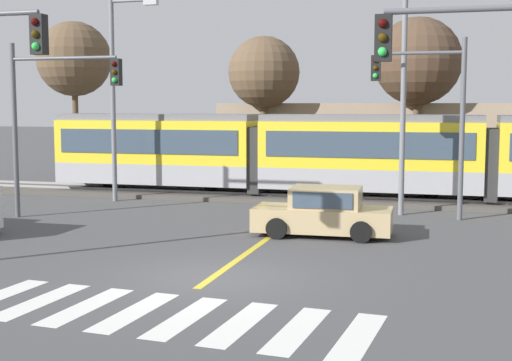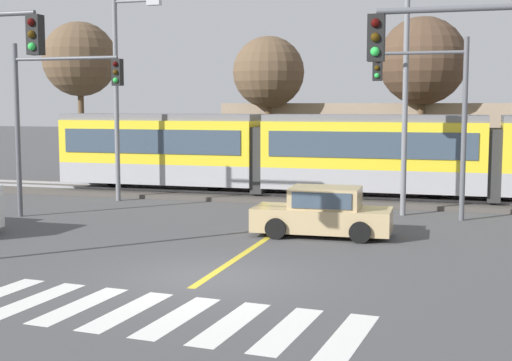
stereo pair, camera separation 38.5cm
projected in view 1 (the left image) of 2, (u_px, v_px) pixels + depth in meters
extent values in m
plane|color=#474749|center=(213.00, 277.00, 16.64)|extent=(200.00, 200.00, 0.00)
cube|color=#4C4742|center=(322.00, 197.00, 30.29)|extent=(120.00, 4.00, 0.18)
cube|color=#939399|center=(319.00, 196.00, 29.58)|extent=(120.00, 0.08, 0.10)
cube|color=#939399|center=(326.00, 192.00, 30.96)|extent=(120.00, 0.08, 0.10)
cube|color=#9E9EA3|center=(159.00, 172.00, 32.20)|extent=(9.00, 2.60, 0.90)
cube|color=yellow|center=(158.00, 141.00, 32.05)|extent=(9.00, 2.60, 1.90)
cube|color=#384756|center=(146.00, 142.00, 30.78)|extent=(8.28, 0.04, 1.04)
cube|color=slate|center=(158.00, 117.00, 31.94)|extent=(9.00, 2.39, 0.28)
cylinder|color=black|center=(211.00, 184.00, 31.59)|extent=(0.70, 0.20, 0.70)
cylinder|color=black|center=(110.00, 180.00, 32.91)|extent=(0.70, 0.20, 0.70)
cube|color=#9E9EA3|center=(370.00, 178.00, 29.66)|extent=(9.00, 2.60, 0.90)
cube|color=yellow|center=(371.00, 144.00, 29.51)|extent=(9.00, 2.60, 1.90)
cube|color=#384756|center=(367.00, 145.00, 28.24)|extent=(8.28, 0.04, 1.04)
cube|color=slate|center=(371.00, 118.00, 29.39)|extent=(9.00, 2.39, 0.28)
cylinder|color=black|center=(431.00, 191.00, 29.04)|extent=(0.70, 0.20, 0.70)
cylinder|color=black|center=(311.00, 187.00, 30.37)|extent=(0.70, 0.20, 0.70)
cube|color=#2D2D2D|center=(260.00, 159.00, 30.85)|extent=(0.50, 2.34, 2.80)
cube|color=#2D2D2D|center=(490.00, 164.00, 28.31)|extent=(0.50, 2.34, 2.80)
cube|color=silver|center=(41.00, 301.00, 14.62)|extent=(0.77, 2.83, 0.01)
cube|color=silver|center=(87.00, 306.00, 14.25)|extent=(0.77, 2.83, 0.01)
cube|color=silver|center=(135.00, 312.00, 13.87)|extent=(0.77, 2.83, 0.01)
cube|color=silver|center=(186.00, 317.00, 13.50)|extent=(0.77, 2.83, 0.01)
cube|color=silver|center=(240.00, 323.00, 13.13)|extent=(0.77, 2.83, 0.01)
cube|color=silver|center=(297.00, 330.00, 12.75)|extent=(0.77, 2.83, 0.01)
cube|color=silver|center=(358.00, 337.00, 12.38)|extent=(0.77, 2.83, 0.01)
cube|color=gold|center=(272.00, 235.00, 21.99)|extent=(0.20, 13.34, 0.01)
cube|color=tan|center=(322.00, 219.00, 21.87)|extent=(4.26, 1.85, 0.72)
cube|color=tan|center=(326.00, 197.00, 21.78)|extent=(2.15, 1.59, 0.64)
cube|color=#384756|center=(294.00, 196.00, 22.01)|extent=(0.15, 1.43, 0.52)
cube|color=#384756|center=(322.00, 201.00, 21.02)|extent=(1.79, 0.10, 0.48)
cylinder|color=black|center=(277.00, 228.00, 21.37)|extent=(0.65, 0.24, 0.64)
cylinder|color=black|center=(288.00, 220.00, 23.01)|extent=(0.65, 0.24, 0.64)
cylinder|color=black|center=(361.00, 232.00, 20.78)|extent=(0.65, 0.24, 0.64)
cylinder|color=black|center=(366.00, 223.00, 22.42)|extent=(0.65, 0.24, 0.64)
cylinder|color=#515459|center=(15.00, 131.00, 25.27)|extent=(0.18, 0.18, 6.17)
cylinder|color=#515459|center=(63.00, 58.00, 24.46)|extent=(4.00, 0.12, 0.12)
cube|color=black|center=(116.00, 72.00, 23.98)|extent=(0.32, 0.28, 0.90)
sphere|color=#360605|center=(114.00, 64.00, 23.81)|extent=(0.18, 0.18, 0.18)
sphere|color=#3A2706|center=(114.00, 72.00, 23.84)|extent=(0.18, 0.18, 0.18)
sphere|color=green|center=(114.00, 80.00, 23.86)|extent=(0.18, 0.18, 0.18)
cylinder|color=#515459|center=(478.00, 9.00, 13.31)|extent=(3.50, 0.12, 0.12)
cube|color=black|center=(383.00, 38.00, 13.84)|extent=(0.32, 0.28, 0.90)
sphere|color=#360605|center=(383.00, 23.00, 13.66)|extent=(0.18, 0.18, 0.18)
sphere|color=#3A2706|center=(383.00, 37.00, 13.69)|extent=(0.18, 0.18, 0.18)
sphere|color=green|center=(382.00, 52.00, 13.72)|extent=(0.18, 0.18, 0.18)
cylinder|color=#515459|center=(462.00, 130.00, 24.62)|extent=(0.18, 0.18, 6.32)
cylinder|color=#515459|center=(420.00, 53.00, 24.74)|extent=(3.00, 0.12, 0.12)
cube|color=black|center=(376.00, 68.00, 25.20)|extent=(0.32, 0.28, 0.90)
sphere|color=#360605|center=(376.00, 60.00, 25.02)|extent=(0.18, 0.18, 0.18)
sphere|color=#3A2706|center=(375.00, 68.00, 25.05)|extent=(0.18, 0.18, 0.18)
sphere|color=green|center=(375.00, 76.00, 25.08)|extent=(0.18, 0.18, 0.18)
cube|color=black|center=(39.00, 35.00, 16.07)|extent=(0.32, 0.28, 0.90)
sphere|color=#360605|center=(35.00, 22.00, 15.89)|extent=(0.18, 0.18, 0.18)
sphere|color=#3A2706|center=(35.00, 34.00, 15.92)|extent=(0.18, 0.18, 0.18)
sphere|color=green|center=(36.00, 46.00, 15.95)|extent=(0.18, 0.18, 0.18)
cylinder|color=slate|center=(113.00, 100.00, 29.41)|extent=(0.20, 0.20, 8.40)
cylinder|color=slate|center=(131.00, 1.00, 28.75)|extent=(1.76, 0.12, 0.12)
cube|color=#B2B2B7|center=(151.00, 2.00, 28.52)|extent=(0.56, 0.28, 0.20)
cylinder|color=slate|center=(403.00, 99.00, 25.64)|extent=(0.20, 0.20, 8.46)
cylinder|color=brown|center=(76.00, 127.00, 38.31)|extent=(0.32, 0.32, 5.65)
sphere|color=brown|center=(74.00, 59.00, 37.92)|extent=(3.97, 3.97, 3.97)
cylinder|color=brown|center=(264.00, 135.00, 36.24)|extent=(0.32, 0.32, 4.93)
sphere|color=brown|center=(264.00, 72.00, 35.90)|extent=(3.61, 3.61, 3.61)
cylinder|color=brown|center=(416.00, 134.00, 34.43)|extent=(0.32, 0.32, 5.26)
sphere|color=#4C3828|center=(418.00, 61.00, 34.06)|extent=(4.19, 4.19, 4.19)
cube|color=gray|center=(445.00, 143.00, 37.20)|extent=(23.21, 6.00, 4.10)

